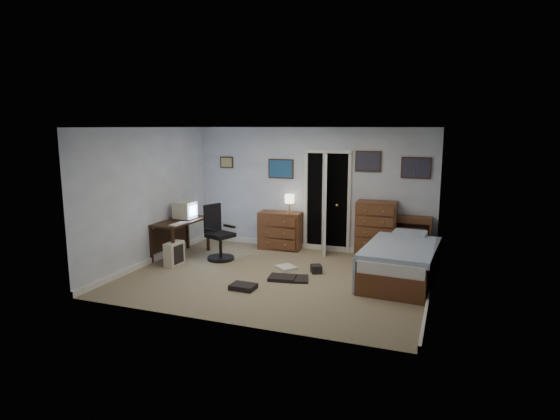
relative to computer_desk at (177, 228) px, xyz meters
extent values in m
cube|color=#86775D|center=(2.29, -0.55, -0.56)|extent=(5.00, 4.00, 0.02)
cube|color=black|center=(0.09, 0.00, 0.15)|extent=(0.64, 1.28, 0.04)
cube|color=black|center=(-0.20, -0.58, -0.21)|extent=(0.05, 0.05, 0.68)
cube|color=black|center=(0.30, -0.60, -0.21)|extent=(0.05, 0.05, 0.68)
cube|color=black|center=(-0.13, 0.59, -0.21)|extent=(0.05, 0.05, 0.68)
cube|color=black|center=(0.37, 0.57, -0.21)|extent=(0.05, 0.05, 0.68)
cube|color=black|center=(-0.18, 0.01, -0.17)|extent=(0.09, 1.15, 0.48)
cube|color=beige|center=(0.11, 0.15, 0.35)|extent=(0.38, 0.36, 0.33)
cube|color=#8CB2F2|center=(0.29, 0.14, 0.35)|extent=(0.02, 0.27, 0.21)
cube|color=beige|center=(0.11, 0.15, 0.18)|extent=(0.25, 0.25, 0.02)
cube|color=beige|center=(0.27, -0.35, 0.18)|extent=(0.16, 0.39, 0.02)
cube|color=beige|center=(0.29, -0.55, -0.34)|extent=(0.21, 0.41, 0.43)
cube|color=black|center=(0.39, -0.56, -0.34)|extent=(0.02, 0.29, 0.34)
cylinder|color=black|center=(0.92, 0.06, -0.52)|extent=(0.66, 0.66, 0.06)
cylinder|color=black|center=(0.92, 0.06, -0.31)|extent=(0.08, 0.08, 0.39)
cube|color=black|center=(0.92, 0.06, -0.07)|extent=(0.56, 0.56, 0.08)
cube|color=black|center=(0.72, 0.13, 0.23)|extent=(0.20, 0.39, 0.54)
cube|color=black|center=(0.84, -0.16, 0.06)|extent=(0.29, 0.15, 0.04)
cube|color=black|center=(1.01, 0.27, 0.06)|extent=(0.29, 0.15, 0.04)
cube|color=maroon|center=(-0.03, 1.73, -0.19)|extent=(0.15, 0.15, 0.73)
cube|color=brown|center=(1.70, 1.23, -0.17)|extent=(0.90, 0.49, 0.77)
cylinder|color=gold|center=(1.90, 1.23, 0.23)|extent=(0.12, 0.12, 0.02)
cylinder|color=gold|center=(1.90, 1.23, 0.34)|extent=(0.02, 0.02, 0.23)
cylinder|color=beige|center=(1.90, 1.23, 0.51)|extent=(0.21, 0.21, 0.17)
cube|color=black|center=(2.64, 1.75, 0.45)|extent=(0.90, 0.60, 2.00)
cube|color=white|center=(2.19, 1.42, 0.45)|extent=(0.06, 0.05, 2.00)
cube|color=white|center=(3.09, 1.42, 0.45)|extent=(0.06, 0.05, 2.00)
cube|color=white|center=(2.64, 1.42, 1.47)|extent=(0.96, 0.05, 0.06)
cube|color=white|center=(2.59, 1.32, 0.45)|extent=(0.31, 0.77, 2.00)
sphere|color=gold|center=(2.90, 1.16, 0.45)|extent=(0.06, 0.06, 0.06)
cube|color=brown|center=(3.67, 1.20, 0.00)|extent=(0.77, 0.47, 1.11)
cube|color=brown|center=(4.22, 1.33, -0.13)|extent=(0.95, 0.26, 0.85)
cube|color=black|center=(4.21, 1.26, 0.03)|extent=(0.87, 0.12, 0.28)
cube|color=maroon|center=(4.21, 1.26, -0.01)|extent=(0.76, 0.14, 0.21)
cube|color=brown|center=(4.29, 0.02, -0.37)|extent=(1.16, 2.12, 0.36)
cube|color=white|center=(4.29, 0.02, -0.10)|extent=(1.11, 2.07, 0.18)
cube|color=#5C78AB|center=(4.28, -0.08, 0.01)|extent=(1.20, 1.81, 0.10)
cube|color=#5C78AB|center=(3.74, -0.04, -0.27)|extent=(0.15, 1.75, 0.55)
cube|color=#6580A1|center=(4.34, 0.79, 0.05)|extent=(0.59, 0.43, 0.13)
cube|color=#331E11|center=(0.39, 1.43, 1.20)|extent=(0.30, 0.03, 0.24)
cube|color=olive|center=(0.39, 1.42, 1.20)|extent=(0.25, 0.01, 0.19)
cube|color=#331E11|center=(1.64, 1.43, 1.10)|extent=(0.55, 0.03, 0.40)
cube|color=navy|center=(1.64, 1.42, 1.10)|extent=(0.50, 0.01, 0.35)
cube|color=#331E11|center=(3.44, 1.43, 1.30)|extent=(0.50, 0.03, 0.40)
cube|color=black|center=(3.44, 1.42, 1.30)|extent=(0.45, 0.01, 0.35)
cube|color=#331E11|center=(4.34, 1.43, 1.20)|extent=(0.55, 0.03, 0.40)
cube|color=black|center=(4.34, 1.42, 1.20)|extent=(0.50, 0.01, 0.35)
cube|color=silver|center=(2.29, -0.06, -0.53)|extent=(0.45, 0.44, 0.05)
cube|color=black|center=(2.71, -0.57, -0.53)|extent=(0.39, 0.45, 0.04)
cube|color=black|center=(2.43, -0.64, -0.53)|extent=(0.48, 0.40, 0.06)
cube|color=black|center=(2.02, -1.29, -0.52)|extent=(0.40, 0.30, 0.08)
cube|color=black|center=(2.86, -0.09, -0.49)|extent=(0.25, 0.27, 0.14)
camera|label=1|loc=(5.01, -7.64, 1.96)|focal=30.00mm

